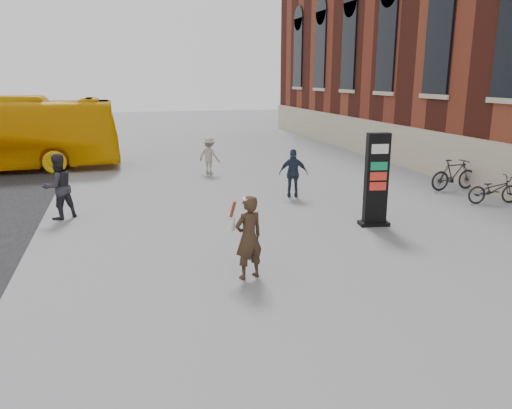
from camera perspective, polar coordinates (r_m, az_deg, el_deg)
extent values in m
plane|color=#9E9EA3|center=(10.82, 0.35, -6.78)|extent=(100.00, 100.00, 0.00)
cube|color=beige|center=(20.09, 22.31, 4.70)|extent=(0.18, 44.00, 1.80)
cube|color=black|center=(13.63, 13.58, 2.74)|extent=(0.63, 0.34, 2.50)
cube|color=black|center=(13.92, 13.30, -2.10)|extent=(0.85, 0.52, 0.10)
cube|color=white|center=(13.49, 13.80, 6.27)|extent=(0.49, 0.35, 0.25)
cube|color=#0C663C|center=(13.56, 13.68, 4.39)|extent=(0.49, 0.35, 0.22)
cube|color=#AF2418|center=(13.61, 13.62, 3.27)|extent=(0.49, 0.35, 0.22)
cube|color=#AF2418|center=(13.66, 13.55, 2.16)|extent=(0.49, 0.35, 0.22)
imported|color=#2E2014|center=(9.81, -0.85, -3.79)|extent=(0.71, 0.58, 1.69)
cylinder|color=white|center=(9.60, -0.86, 0.58)|extent=(0.24, 0.24, 0.06)
cone|color=white|center=(10.03, -0.66, -1.56)|extent=(0.25, 0.29, 0.41)
cylinder|color=maroon|center=(9.96, -0.66, -0.19)|extent=(0.12, 0.17, 0.35)
cone|color=white|center=(9.82, -2.64, -1.93)|extent=(0.28, 0.25, 0.41)
cylinder|color=maroon|center=(9.75, -2.65, -0.53)|extent=(0.16, 0.12, 0.35)
imported|color=#2C2B31|center=(15.03, -21.66, 1.91)|extent=(1.14, 1.08, 1.85)
imported|color=#9F9784|center=(20.72, -5.36, 5.58)|extent=(1.10, 1.08, 1.51)
imported|color=#263245|center=(16.60, 4.30, 3.58)|extent=(1.02, 0.67, 1.61)
imported|color=black|center=(17.49, 25.54, 1.56)|extent=(1.78, 0.83, 0.90)
imported|color=black|center=(18.99, 21.69, 3.19)|extent=(1.86, 0.59, 1.11)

